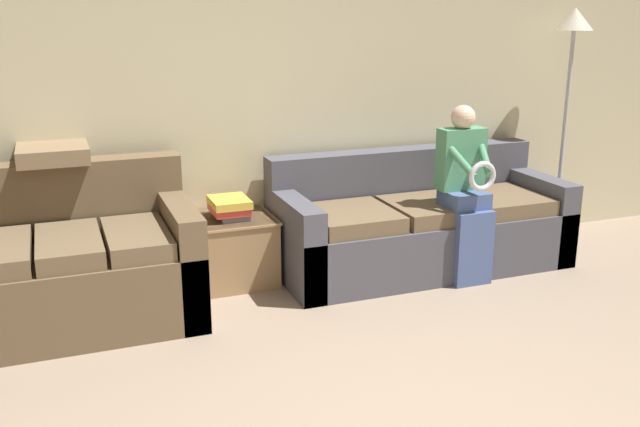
{
  "coord_description": "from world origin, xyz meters",
  "views": [
    {
      "loc": [
        -1.37,
        -1.89,
        1.85
      ],
      "look_at": [
        0.03,
        1.76,
        0.71
      ],
      "focal_mm": 40.0,
      "sensor_mm": 36.0,
      "label": 1
    }
  ],
  "objects_px": {
    "child_left_seated": "(466,188)",
    "book_stack": "(230,207)",
    "throw_pillow": "(53,154)",
    "couch_main": "(419,226)",
    "side_shelf": "(232,249)",
    "couch_side": "(71,268)",
    "floor_lamp": "(571,55)"
  },
  "relations": [
    {
      "from": "side_shelf",
      "to": "floor_lamp",
      "type": "height_order",
      "value": "floor_lamp"
    },
    {
      "from": "child_left_seated",
      "to": "throw_pillow",
      "type": "relative_size",
      "value": 2.88
    },
    {
      "from": "couch_main",
      "to": "book_stack",
      "type": "distance_m",
      "value": 1.4
    },
    {
      "from": "throw_pillow",
      "to": "couch_side",
      "type": "bearing_deg",
      "value": -84.23
    },
    {
      "from": "couch_side",
      "to": "floor_lamp",
      "type": "height_order",
      "value": "floor_lamp"
    },
    {
      "from": "couch_side",
      "to": "floor_lamp",
      "type": "xyz_separation_m",
      "value": [
        3.77,
        0.24,
        1.15
      ]
    },
    {
      "from": "book_stack",
      "to": "side_shelf",
      "type": "bearing_deg",
      "value": 39.3
    },
    {
      "from": "side_shelf",
      "to": "throw_pillow",
      "type": "relative_size",
      "value": 1.35
    },
    {
      "from": "couch_side",
      "to": "couch_main",
      "type": "bearing_deg",
      "value": 2.23
    },
    {
      "from": "couch_main",
      "to": "book_stack",
      "type": "relative_size",
      "value": 6.94
    },
    {
      "from": "child_left_seated",
      "to": "throw_pillow",
      "type": "xyz_separation_m",
      "value": [
        -2.62,
        0.58,
        0.32
      ]
    },
    {
      "from": "side_shelf",
      "to": "floor_lamp",
      "type": "relative_size",
      "value": 0.31
    },
    {
      "from": "floor_lamp",
      "to": "throw_pillow",
      "type": "relative_size",
      "value": 4.37
    },
    {
      "from": "couch_main",
      "to": "book_stack",
      "type": "height_order",
      "value": "couch_main"
    },
    {
      "from": "book_stack",
      "to": "couch_side",
      "type": "bearing_deg",
      "value": -166.82
    },
    {
      "from": "couch_main",
      "to": "side_shelf",
      "type": "relative_size",
      "value": 3.73
    },
    {
      "from": "couch_side",
      "to": "side_shelf",
      "type": "xyz_separation_m",
      "value": [
        1.05,
        0.25,
        -0.09
      ]
    },
    {
      "from": "couch_main",
      "to": "child_left_seated",
      "type": "bearing_deg",
      "value": -64.3
    },
    {
      "from": "child_left_seated",
      "to": "side_shelf",
      "type": "relative_size",
      "value": 2.13
    },
    {
      "from": "couch_main",
      "to": "floor_lamp",
      "type": "distance_m",
      "value": 1.8
    },
    {
      "from": "child_left_seated",
      "to": "couch_side",
      "type": "bearing_deg",
      "value": 174.59
    },
    {
      "from": "child_left_seated",
      "to": "book_stack",
      "type": "relative_size",
      "value": 3.96
    },
    {
      "from": "book_stack",
      "to": "floor_lamp",
      "type": "bearing_deg",
      "value": -0.19
    },
    {
      "from": "book_stack",
      "to": "throw_pillow",
      "type": "xyz_separation_m",
      "value": [
        -1.08,
        0.08,
        0.43
      ]
    },
    {
      "from": "book_stack",
      "to": "throw_pillow",
      "type": "bearing_deg",
      "value": 175.55
    },
    {
      "from": "couch_main",
      "to": "throw_pillow",
      "type": "height_order",
      "value": "throw_pillow"
    },
    {
      "from": "couch_main",
      "to": "floor_lamp",
      "type": "xyz_separation_m",
      "value": [
        1.35,
        0.14,
        1.18
      ]
    },
    {
      "from": "child_left_seated",
      "to": "floor_lamp",
      "type": "bearing_deg",
      "value": 22.08
    },
    {
      "from": "side_shelf",
      "to": "floor_lamp",
      "type": "bearing_deg",
      "value": -0.27
    },
    {
      "from": "couch_main",
      "to": "side_shelf",
      "type": "height_order",
      "value": "couch_main"
    },
    {
      "from": "couch_side",
      "to": "throw_pillow",
      "type": "bearing_deg",
      "value": 95.77
    },
    {
      "from": "floor_lamp",
      "to": "couch_main",
      "type": "bearing_deg",
      "value": -173.97
    }
  ]
}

